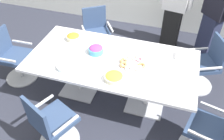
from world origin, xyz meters
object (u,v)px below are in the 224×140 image
(office_chair_4, at_px, (97,35))
(snack_bowl_chips_orange, at_px, (73,37))
(office_chair_3, at_px, (204,66))
(donut_platter, at_px, (132,63))
(conference_table, at_px, (112,66))
(person_standing_1, at_px, (215,12))
(office_chair_0, at_px, (14,58))
(office_chair_1, at_px, (52,125))
(plate_stack, at_px, (64,67))
(napkin_pile, at_px, (182,56))
(office_chair_2, at_px, (211,133))
(person_standing_0, at_px, (175,5))
(snack_bowl_candy_mix, at_px, (96,49))
(snack_bowl_chips_yellow, at_px, (114,77))

(office_chair_4, relative_size, snack_bowl_chips_orange, 4.17)
(office_chair_3, bearing_deg, snack_bowl_chips_orange, 75.72)
(office_chair_4, relative_size, donut_platter, 2.46)
(conference_table, bearing_deg, person_standing_1, 49.85)
(office_chair_0, xyz_separation_m, office_chair_1, (1.25, -1.01, 0.00))
(plate_stack, bearing_deg, donut_platter, 22.87)
(snack_bowl_chips_orange, xyz_separation_m, napkin_pile, (1.68, 0.04, -0.02))
(donut_platter, bearing_deg, office_chair_0, -178.95)
(conference_table, distance_m, person_standing_1, 2.16)
(person_standing_1, bearing_deg, office_chair_0, 75.21)
(office_chair_4, distance_m, donut_platter, 1.44)
(office_chair_2, distance_m, snack_bowl_chips_orange, 2.38)
(office_chair_3, height_order, person_standing_0, person_standing_0)
(office_chair_1, xyz_separation_m, snack_bowl_candy_mix, (0.18, 1.15, 0.40))
(office_chair_0, height_order, napkin_pile, office_chair_0)
(office_chair_2, height_order, office_chair_4, same)
(office_chair_0, bearing_deg, plate_stack, 71.85)
(office_chair_2, xyz_separation_m, person_standing_0, (-0.76, 2.29, 0.48))
(office_chair_3, bearing_deg, person_standing_1, -27.73)
(conference_table, bearing_deg, snack_bowl_candy_mix, 163.12)
(donut_platter, relative_size, plate_stack, 1.96)
(napkin_pile, bearing_deg, office_chair_1, -134.61)
(office_chair_0, xyz_separation_m, office_chair_3, (3.03, 0.74, 0.00))
(office_chair_2, bearing_deg, office_chair_1, 118.67)
(conference_table, xyz_separation_m, napkin_pile, (0.94, 0.34, 0.15))
(conference_table, height_order, plate_stack, plate_stack)
(office_chair_2, height_order, napkin_pile, office_chair_2)
(office_chair_0, relative_size, donut_platter, 2.46)
(snack_bowl_chips_yellow, xyz_separation_m, plate_stack, (-0.71, -0.00, -0.02))
(conference_table, bearing_deg, office_chair_0, -178.06)
(office_chair_1, height_order, office_chair_4, same)
(office_chair_0, bearing_deg, snack_bowl_chips_yellow, 77.92)
(donut_platter, bearing_deg, snack_bowl_candy_mix, 169.75)
(snack_bowl_chips_yellow, bearing_deg, donut_platter, 67.57)
(person_standing_1, height_order, snack_bowl_candy_mix, person_standing_1)
(person_standing_0, height_order, person_standing_1, person_standing_1)
(office_chair_3, xyz_separation_m, donut_platter, (-1.03, -0.71, 0.36))
(office_chair_3, relative_size, snack_bowl_chips_orange, 4.17)
(conference_table, distance_m, office_chair_0, 1.72)
(office_chair_4, distance_m, snack_bowl_chips_orange, 0.83)
(office_chair_0, height_order, office_chair_4, same)
(person_standing_0, relative_size, plate_stack, 9.09)
(office_chair_1, bearing_deg, donut_platter, 78.89)
(office_chair_3, height_order, office_chair_4, same)
(conference_table, distance_m, office_chair_2, 1.57)
(snack_bowl_chips_orange, height_order, plate_stack, snack_bowl_chips_orange)
(office_chair_1, relative_size, snack_bowl_chips_orange, 4.17)
(office_chair_4, distance_m, snack_bowl_candy_mix, 1.08)
(office_chair_4, bearing_deg, donut_platter, 97.54)
(donut_platter, height_order, plate_stack, plate_stack)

